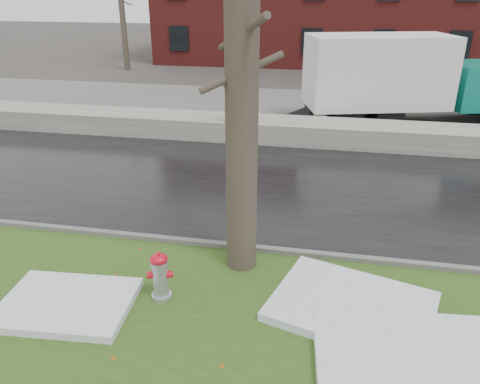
% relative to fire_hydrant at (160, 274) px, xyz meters
% --- Properties ---
extents(ground, '(120.00, 120.00, 0.00)m').
position_rel_fire_hydrant_xyz_m(ground, '(1.39, 0.89, -0.53)').
color(ground, '#47423D').
rests_on(ground, ground).
extents(verge, '(60.00, 4.50, 0.04)m').
position_rel_fire_hydrant_xyz_m(verge, '(1.39, -0.36, -0.51)').
color(verge, '#294617').
rests_on(verge, ground).
extents(road, '(60.00, 7.00, 0.03)m').
position_rel_fire_hydrant_xyz_m(road, '(1.39, 5.39, -0.51)').
color(road, black).
rests_on(road, ground).
extents(parking_lot, '(60.00, 9.00, 0.03)m').
position_rel_fire_hydrant_xyz_m(parking_lot, '(1.39, 13.89, -0.51)').
color(parking_lot, slate).
rests_on(parking_lot, ground).
extents(curb, '(60.00, 0.15, 0.14)m').
position_rel_fire_hydrant_xyz_m(curb, '(1.39, 1.89, -0.46)').
color(curb, slate).
rests_on(curb, ground).
extents(snowbank, '(60.00, 1.60, 0.75)m').
position_rel_fire_hydrant_xyz_m(snowbank, '(1.39, 9.59, -0.15)').
color(snowbank, '#AFABA0').
rests_on(snowbank, ground).
extents(bg_tree_left, '(1.40, 1.62, 6.50)m').
position_rel_fire_hydrant_xyz_m(bg_tree_left, '(-10.61, 22.89, 2.80)').
color(bg_tree_left, brown).
rests_on(bg_tree_left, ground).
extents(bg_tree_center, '(1.40, 1.62, 6.50)m').
position_rel_fire_hydrant_xyz_m(bg_tree_center, '(-4.61, 26.89, 2.80)').
color(bg_tree_center, brown).
rests_on(bg_tree_center, ground).
extents(fire_hydrant, '(0.46, 0.42, 0.92)m').
position_rel_fire_hydrant_xyz_m(fire_hydrant, '(0.00, 0.00, 0.00)').
color(fire_hydrant, '#9EA0A5').
rests_on(fire_hydrant, verge).
extents(tree, '(1.36, 1.54, 7.26)m').
position_rel_fire_hydrant_xyz_m(tree, '(1.18, 1.34, 3.17)').
color(tree, brown).
rests_on(tree, verge).
extents(box_truck, '(10.26, 4.61, 3.41)m').
position_rel_fire_hydrant_xyz_m(box_truck, '(5.39, 12.79, 1.27)').
color(box_truck, black).
rests_on(box_truck, ground).
extents(worker, '(0.76, 0.60, 1.83)m').
position_rel_fire_hydrant_xyz_m(worker, '(-0.60, 8.99, 1.14)').
color(worker, black).
rests_on(worker, snowbank).
extents(snow_patch_near, '(3.06, 2.66, 0.16)m').
position_rel_fire_hydrant_xyz_m(snow_patch_near, '(3.30, 0.27, -0.41)').
color(snow_patch_near, white).
rests_on(snow_patch_near, verge).
extents(snow_patch_far, '(2.32, 1.76, 0.14)m').
position_rel_fire_hydrant_xyz_m(snow_patch_far, '(-1.50, -0.59, -0.42)').
color(snow_patch_far, white).
rests_on(snow_patch_far, verge).
extents(snow_patch_side, '(2.96, 2.06, 0.18)m').
position_rel_fire_hydrant_xyz_m(snow_patch_side, '(4.13, -0.74, -0.40)').
color(snow_patch_side, white).
rests_on(snow_patch_side, verge).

